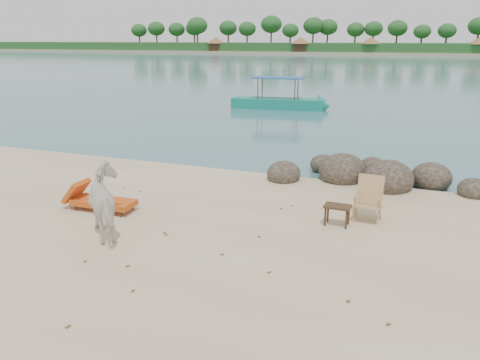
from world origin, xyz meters
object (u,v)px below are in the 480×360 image
object	(u,v)px
side_table	(337,217)
boat_near	(278,82)
boulders	(370,176)
cow	(109,203)
lounge_chair	(104,200)
deck_chair	(368,201)

from	to	relation	value
side_table	boat_near	distance (m)	19.85
boulders	cow	xyz separation A→B (m)	(-4.99, -6.22, 0.54)
lounge_chair	deck_chair	size ratio (longest dim) A/B	1.93
side_table	deck_chair	xyz separation A→B (m)	(0.63, 0.55, 0.28)
side_table	boat_near	size ratio (longest dim) A/B	0.09
cow	boat_near	distance (m)	21.04
lounge_chair	boulders	bearing A→B (deg)	37.70
deck_chair	boat_near	world-z (taller)	boat_near
boulders	boat_near	bearing A→B (deg)	116.25
lounge_chair	deck_chair	bearing A→B (deg)	12.92
boulders	cow	world-z (taller)	cow
cow	lounge_chair	xyz separation A→B (m)	(-1.11, 1.25, -0.46)
deck_chair	boat_near	xyz separation A→B (m)	(-7.52, 18.02, 1.07)
side_table	boat_near	world-z (taller)	boat_near
boulders	deck_chair	world-z (taller)	deck_chair
side_table	lounge_chair	world-z (taller)	lounge_chair
cow	lounge_chair	bearing A→B (deg)	-96.42
cow	side_table	world-z (taller)	cow
boulders	deck_chair	distance (m)	3.36
cow	deck_chair	world-z (taller)	cow
cow	side_table	size ratio (longest dim) A/B	2.97
boat_near	boulders	bearing A→B (deg)	-69.38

